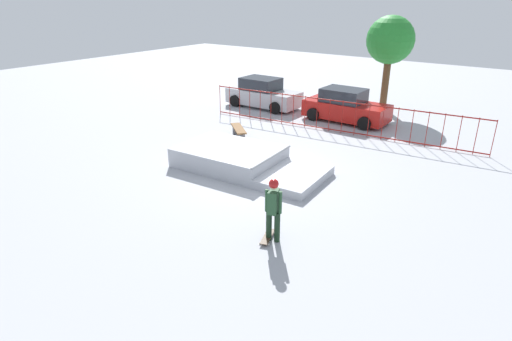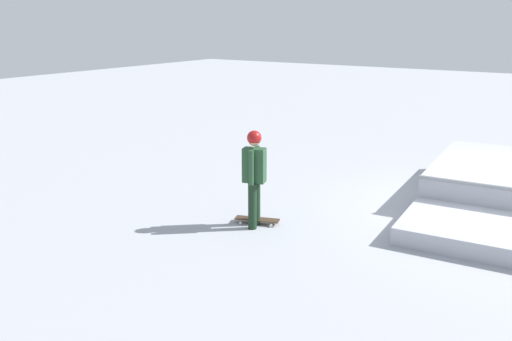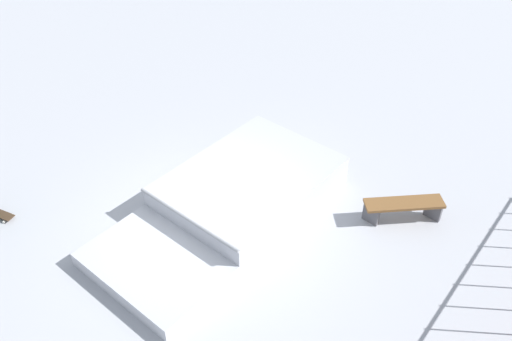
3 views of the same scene
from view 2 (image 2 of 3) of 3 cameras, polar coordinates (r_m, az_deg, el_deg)
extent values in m
plane|color=#A8AAB2|center=(11.07, 23.18, -4.27)|extent=(60.00, 60.00, 0.00)
cube|color=#B0B3BB|center=(12.18, 24.57, -0.94)|extent=(3.77, 2.85, 0.70)
cube|color=#B0B3BB|center=(9.68, 22.89, -6.09)|extent=(1.98, 2.72, 0.30)
cylinder|color=gray|center=(10.36, 23.83, -1.58)|extent=(0.26, 2.60, 0.08)
cylinder|color=black|center=(9.57, 0.01, -3.38)|extent=(0.15, 0.15, 0.82)
cylinder|color=black|center=(9.37, -0.38, -3.80)|extent=(0.15, 0.15, 0.82)
cube|color=#264C2D|center=(9.26, -0.19, 0.56)|extent=(0.32, 0.43, 0.60)
cylinder|color=#264C2D|center=(9.42, 0.13, 0.83)|extent=(0.09, 0.09, 0.60)
cylinder|color=#264C2D|center=(9.10, -0.51, 0.29)|extent=(0.09, 0.09, 0.60)
sphere|color=tan|center=(9.16, -0.19, 3.28)|extent=(0.22, 0.22, 0.22)
sphere|color=#A51919|center=(9.15, -0.19, 3.47)|extent=(0.25, 0.25, 0.25)
cube|color=#3F2D1E|center=(9.71, 0.12, -5.15)|extent=(0.45, 0.82, 0.02)
cylinder|color=silver|center=(9.78, 1.88, -5.35)|extent=(0.05, 0.06, 0.06)
cylinder|color=silver|center=(9.57, 1.58, -5.83)|extent=(0.05, 0.06, 0.06)
cylinder|color=silver|center=(9.90, -1.30, -5.07)|extent=(0.05, 0.06, 0.06)
cylinder|color=silver|center=(9.70, -1.66, -5.53)|extent=(0.05, 0.06, 0.06)
camera|label=1|loc=(13.23, -50.11, 20.75)|focal=29.93mm
camera|label=3|loc=(8.27, 82.38, 33.43)|focal=37.56mm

